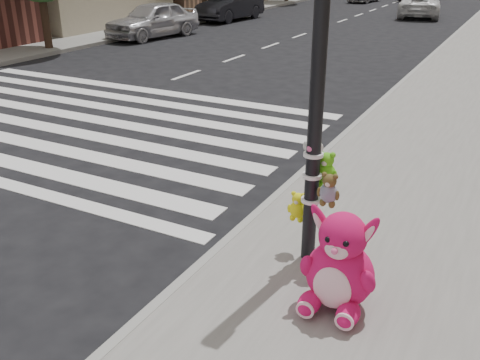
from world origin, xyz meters
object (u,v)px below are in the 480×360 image
Objects in this scene: pink_bunny at (339,267)px; car_dark_far at (230,6)px; car_silver_far at (153,20)px; car_white_near at (419,5)px; signal_pole at (317,124)px; red_teddy at (352,308)px.

pink_bunny is 0.24× the size of car_dark_far.
car_white_near is at bearing 66.11° from car_silver_far.
signal_pole reaches higher than car_white_near.
signal_pole is at bearing -54.40° from car_dark_far.
signal_pole is 18.54m from car_silver_far.
car_dark_far is (-13.20, 21.38, 0.49)m from red_teddy.
red_teddy is 0.05× the size of car_dark_far.
signal_pole reaches higher than red_teddy.
car_silver_far is at bearing 47.23° from car_white_near.
car_dark_far is at bearing 95.17° from red_teddy.
pink_bunny is 24.92m from car_dark_far.
pink_bunny is 0.41m from red_teddy.
car_white_near reaches higher than red_teddy.
red_teddy is 0.05× the size of car_white_near.
signal_pole reaches higher than car_dark_far.
pink_bunny is 0.25× the size of car_silver_far.
car_white_near is at bearing 98.35° from pink_bunny.
car_white_near is (8.50, 13.05, -0.11)m from car_silver_far.
car_silver_far is at bearing 132.12° from signal_pole.
signal_pole is at bearing 126.97° from pink_bunny.
car_silver_far is 0.98× the size of car_dark_far.
signal_pole reaches higher than car_silver_far.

